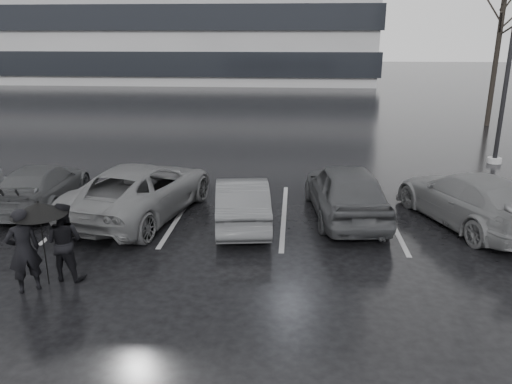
{
  "coord_description": "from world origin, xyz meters",
  "views": [
    {
      "loc": [
        0.83,
        -10.16,
        4.67
      ],
      "look_at": [
        -0.04,
        1.0,
        1.1
      ],
      "focal_mm": 35.0,
      "sensor_mm": 36.0,
      "label": 1
    }
  ],
  "objects_px": {
    "pedestrian_left": "(24,250)",
    "pedestrian_right": "(64,242)",
    "car_west_c": "(42,186)",
    "tree_north": "(498,42)",
    "car_main": "(346,191)",
    "car_east": "(470,199)",
    "lamp_post": "(512,46)",
    "car_west_b": "(142,189)",
    "car_west_a": "(242,201)"
  },
  "relations": [
    {
      "from": "pedestrian_left",
      "to": "car_west_c",
      "type": "bearing_deg",
      "value": -108.01
    },
    {
      "from": "car_west_c",
      "to": "lamp_post",
      "type": "xyz_separation_m",
      "value": [
        14.56,
        6.05,
        3.64
      ]
    },
    {
      "from": "car_west_a",
      "to": "car_west_b",
      "type": "xyz_separation_m",
      "value": [
        -2.73,
        0.46,
        0.1
      ]
    },
    {
      "from": "car_west_a",
      "to": "car_west_c",
      "type": "bearing_deg",
      "value": -16.7
    },
    {
      "from": "lamp_post",
      "to": "pedestrian_right",
      "type": "bearing_deg",
      "value": -139.51
    },
    {
      "from": "car_west_c",
      "to": "pedestrian_left",
      "type": "relative_size",
      "value": 2.47
    },
    {
      "from": "car_main",
      "to": "pedestrian_right",
      "type": "height_order",
      "value": "pedestrian_right"
    },
    {
      "from": "pedestrian_left",
      "to": "lamp_post",
      "type": "relative_size",
      "value": 0.18
    },
    {
      "from": "pedestrian_left",
      "to": "car_west_b",
      "type": "bearing_deg",
      "value": -144.05
    },
    {
      "from": "car_west_c",
      "to": "pedestrian_left",
      "type": "bearing_deg",
      "value": 108.8
    },
    {
      "from": "car_west_c",
      "to": "tree_north",
      "type": "distance_m",
      "value": 22.67
    },
    {
      "from": "pedestrian_right",
      "to": "pedestrian_left",
      "type": "bearing_deg",
      "value": 52.0
    },
    {
      "from": "car_east",
      "to": "pedestrian_left",
      "type": "relative_size",
      "value": 2.81
    },
    {
      "from": "car_main",
      "to": "pedestrian_left",
      "type": "distance_m",
      "value": 7.77
    },
    {
      "from": "pedestrian_left",
      "to": "car_west_a",
      "type": "bearing_deg",
      "value": -175.57
    },
    {
      "from": "car_west_a",
      "to": "pedestrian_right",
      "type": "relative_size",
      "value": 2.33
    },
    {
      "from": "car_west_b",
      "to": "lamp_post",
      "type": "height_order",
      "value": "lamp_post"
    },
    {
      "from": "pedestrian_left",
      "to": "pedestrian_right",
      "type": "distance_m",
      "value": 0.75
    },
    {
      "from": "car_west_c",
      "to": "tree_north",
      "type": "xyz_separation_m",
      "value": [
        17.2,
        14.32,
        3.66
      ]
    },
    {
      "from": "car_west_a",
      "to": "pedestrian_left",
      "type": "relative_size",
      "value": 2.22
    },
    {
      "from": "car_west_c",
      "to": "car_west_b",
      "type": "bearing_deg",
      "value": 166.56
    },
    {
      "from": "car_west_a",
      "to": "pedestrian_right",
      "type": "height_order",
      "value": "pedestrian_right"
    },
    {
      "from": "car_west_b",
      "to": "car_west_c",
      "type": "bearing_deg",
      "value": 4.13
    },
    {
      "from": "car_west_b",
      "to": "pedestrian_left",
      "type": "bearing_deg",
      "value": 90.33
    },
    {
      "from": "car_main",
      "to": "lamp_post",
      "type": "xyz_separation_m",
      "value": [
        6.16,
        6.28,
        3.5
      ]
    },
    {
      "from": "car_west_c",
      "to": "pedestrian_left",
      "type": "distance_m",
      "value": 5.16
    },
    {
      "from": "car_west_c",
      "to": "car_east",
      "type": "distance_m",
      "value": 11.51
    },
    {
      "from": "car_west_a",
      "to": "car_west_c",
      "type": "relative_size",
      "value": 0.9
    },
    {
      "from": "car_east",
      "to": "lamp_post",
      "type": "height_order",
      "value": "lamp_post"
    },
    {
      "from": "car_west_b",
      "to": "lamp_post",
      "type": "relative_size",
      "value": 0.55
    },
    {
      "from": "car_east",
      "to": "tree_north",
      "type": "height_order",
      "value": "tree_north"
    },
    {
      "from": "lamp_post",
      "to": "tree_north",
      "type": "xyz_separation_m",
      "value": [
        2.63,
        8.27,
        0.02
      ]
    },
    {
      "from": "car_main",
      "to": "tree_north",
      "type": "height_order",
      "value": "tree_north"
    },
    {
      "from": "car_west_a",
      "to": "car_west_b",
      "type": "relative_size",
      "value": 0.73
    },
    {
      "from": "car_east",
      "to": "pedestrian_right",
      "type": "bearing_deg",
      "value": 2.7
    },
    {
      "from": "tree_north",
      "to": "pedestrian_right",
      "type": "bearing_deg",
      "value": -128.31
    },
    {
      "from": "car_main",
      "to": "pedestrian_right",
      "type": "relative_size",
      "value": 2.72
    },
    {
      "from": "pedestrian_right",
      "to": "lamp_post",
      "type": "relative_size",
      "value": 0.17
    },
    {
      "from": "car_west_c",
      "to": "tree_north",
      "type": "relative_size",
      "value": 0.48
    },
    {
      "from": "pedestrian_right",
      "to": "tree_north",
      "type": "distance_m",
      "value": 23.83
    },
    {
      "from": "pedestrian_right",
      "to": "car_main",
      "type": "bearing_deg",
      "value": -140.17
    },
    {
      "from": "car_east",
      "to": "tree_north",
      "type": "xyz_separation_m",
      "value": [
        5.7,
        14.81,
        3.58
      ]
    },
    {
      "from": "car_west_b",
      "to": "lamp_post",
      "type": "xyz_separation_m",
      "value": [
        11.56,
        6.51,
        3.53
      ]
    },
    {
      "from": "pedestrian_left",
      "to": "tree_north",
      "type": "bearing_deg",
      "value": -170.06
    },
    {
      "from": "car_main",
      "to": "car_west_b",
      "type": "bearing_deg",
      "value": -3.84
    },
    {
      "from": "car_main",
      "to": "car_west_b",
      "type": "relative_size",
      "value": 0.85
    },
    {
      "from": "lamp_post",
      "to": "car_main",
      "type": "bearing_deg",
      "value": -134.45
    },
    {
      "from": "car_west_b",
      "to": "car_east",
      "type": "height_order",
      "value": "car_west_b"
    },
    {
      "from": "car_west_a",
      "to": "car_west_c",
      "type": "xyz_separation_m",
      "value": [
        -5.74,
        0.92,
        -0.01
      ]
    },
    {
      "from": "car_main",
      "to": "pedestrian_right",
      "type": "xyz_separation_m",
      "value": [
        -5.82,
        -3.95,
        0.06
      ]
    }
  ]
}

